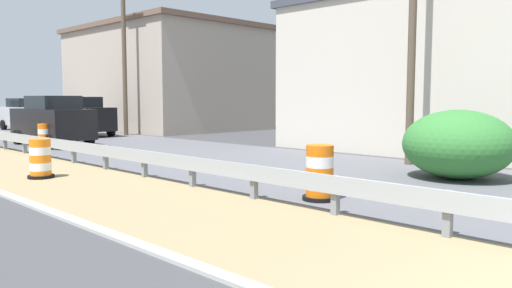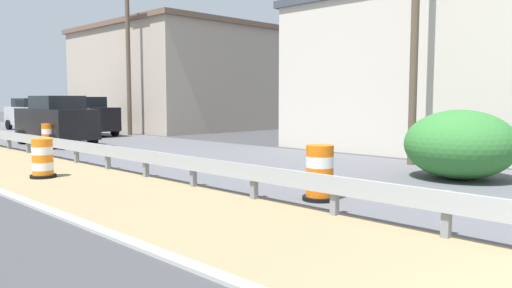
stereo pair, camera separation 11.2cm
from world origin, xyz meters
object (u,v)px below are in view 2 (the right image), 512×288
at_px(traffic_barrel_mid, 43,160).
at_px(utility_pole_mid, 128,55).
at_px(traffic_barrel_close, 320,175).
at_px(traffic_barrel_far, 49,138).
at_px(car_trailing_near_lane, 87,116).
at_px(car_lead_far_lane, 56,121).
at_px(car_mid_far_lane, 33,114).
at_px(utility_pole_near, 415,7).

bearing_deg(traffic_barrel_mid, utility_pole_mid, 50.88).
distance_m(traffic_barrel_close, traffic_barrel_far, 13.99).
distance_m(car_trailing_near_lane, utility_pole_mid, 4.06).
height_order(traffic_barrel_close, utility_pole_mid, utility_pole_mid).
bearing_deg(traffic_barrel_mid, car_lead_far_lane, 64.88).
bearing_deg(car_trailing_near_lane, car_mid_far_lane, -177.17).
bearing_deg(car_lead_far_lane, car_mid_far_lane, -16.66).
height_order(car_trailing_near_lane, car_lead_far_lane, car_lead_far_lane).
distance_m(car_trailing_near_lane, car_lead_far_lane, 5.55).
relative_size(traffic_barrel_close, car_mid_far_lane, 0.24).
bearing_deg(traffic_barrel_mid, utility_pole_near, -31.02).
xyz_separation_m(utility_pole_near, utility_pole_mid, (0.33, 17.06, -0.38)).
bearing_deg(traffic_barrel_close, car_mid_far_lane, 80.32).
distance_m(traffic_barrel_mid, utility_pole_near, 11.46).
relative_size(traffic_barrel_far, car_lead_far_lane, 0.22).
distance_m(traffic_barrel_far, utility_pole_mid, 8.65).
distance_m(car_lead_far_lane, utility_pole_near, 15.41).
xyz_separation_m(car_trailing_near_lane, car_mid_far_lane, (-0.18, 7.12, -0.03)).
xyz_separation_m(traffic_barrel_mid, traffic_barrel_far, (3.10, 7.19, 0.01)).
bearing_deg(traffic_barrel_close, traffic_barrel_far, 88.72).
height_order(traffic_barrel_mid, utility_pole_near, utility_pole_near).
distance_m(car_lead_far_lane, car_mid_far_lane, 11.89).
bearing_deg(traffic_barrel_mid, traffic_barrel_close, -67.68).
height_order(traffic_barrel_far, car_lead_far_lane, car_lead_far_lane).
relative_size(traffic_barrel_mid, car_mid_far_lane, 0.22).
distance_m(traffic_barrel_far, utility_pole_near, 14.66).
distance_m(traffic_barrel_close, car_lead_far_lane, 15.46).
bearing_deg(traffic_barrel_mid, car_mid_far_lane, 69.80).
distance_m(traffic_barrel_close, traffic_barrel_mid, 7.35).
bearing_deg(car_mid_far_lane, traffic_barrel_close, -11.63).
height_order(car_trailing_near_lane, utility_pole_mid, utility_pole_mid).
relative_size(traffic_barrel_far, utility_pole_mid, 0.12).
xyz_separation_m(traffic_barrel_close, traffic_barrel_mid, (-2.79, 6.80, -0.05)).
bearing_deg(traffic_barrel_far, traffic_barrel_close, -91.28).
xyz_separation_m(traffic_barrel_mid, car_lead_far_lane, (4.04, 8.60, 0.62)).
relative_size(car_trailing_near_lane, car_lead_far_lane, 0.95).
bearing_deg(traffic_barrel_far, utility_pole_near, -64.67).
distance_m(utility_pole_near, utility_pole_mid, 17.06).
bearing_deg(traffic_barrel_mid, car_trailing_near_lane, 59.67).
bearing_deg(car_mid_far_lane, car_trailing_near_lane, -0.49).
bearing_deg(car_trailing_near_lane, traffic_barrel_close, -12.22).
xyz_separation_m(traffic_barrel_mid, car_mid_far_lane, (7.36, 20.02, 0.57)).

